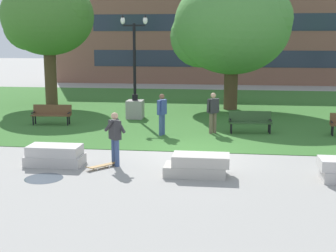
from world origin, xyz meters
name	(u,v)px	position (x,y,z in m)	size (l,w,h in m)	color
ground_plane	(191,152)	(0.00, 0.00, 0.00)	(140.00, 140.00, 0.00)	gray
grass_lawn	(205,109)	(0.00, 10.00, 0.01)	(40.00, 20.00, 0.02)	#336628
concrete_block_center	(55,156)	(-4.16, -2.18, 0.31)	(1.80, 0.90, 0.64)	#BCB7B2
concrete_block_left	(198,165)	(0.42, -2.77, 0.31)	(1.90, 0.90, 0.64)	#B2ADA3
person_skateboarder	(115,136)	(-2.22, -2.03, 0.97)	(0.77, 0.48, 1.71)	#384C7A
skateboard	(101,166)	(-2.59, -2.39, 0.09)	(0.82, 0.90, 0.14)	olive
puddle	(44,178)	(-3.96, -3.63, 0.00)	(1.11, 1.11, 0.01)	#47515B
park_bench_near_right	(250,121)	(2.22, 3.69, 0.54)	(1.83, 0.65, 0.90)	#284723
park_bench_far_left	(52,113)	(-6.82, 4.49, 0.54)	(1.84, 0.68, 0.90)	brown
lamp_post_left	(135,98)	(-3.30, 6.57, 1.04)	(1.32, 0.80, 5.03)	gray
tree_far_right	(47,18)	(-9.24, 10.61, 5.11)	(5.56, 5.30, 7.42)	#4C3823
tree_near_left	(231,26)	(1.34, 10.25, 4.59)	(6.66, 6.35, 7.34)	#4C3823
person_bystander_near_lawn	(162,112)	(-1.41, 2.74, 0.98)	(0.37, 0.67, 1.71)	#384C7A
person_bystander_far_lawn	(213,111)	(0.66, 3.38, 0.98)	(0.57, 0.46, 1.71)	brown
building_facade_distant	(215,13)	(0.08, 24.50, 6.02)	(27.85, 1.03, 12.06)	brown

